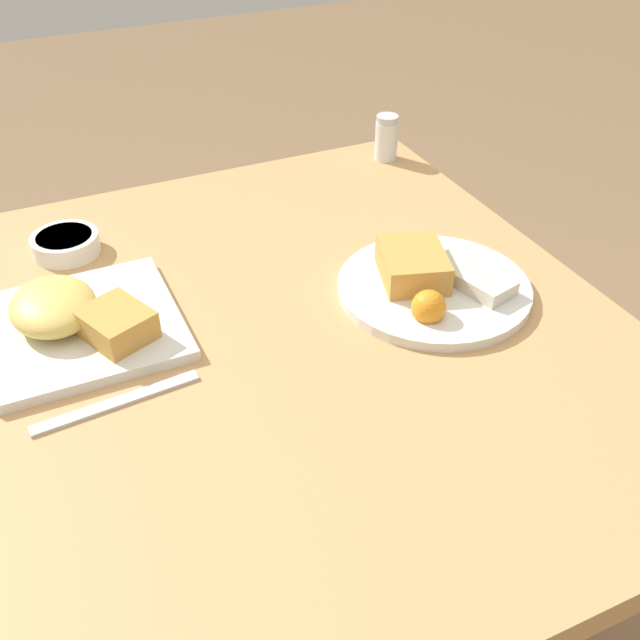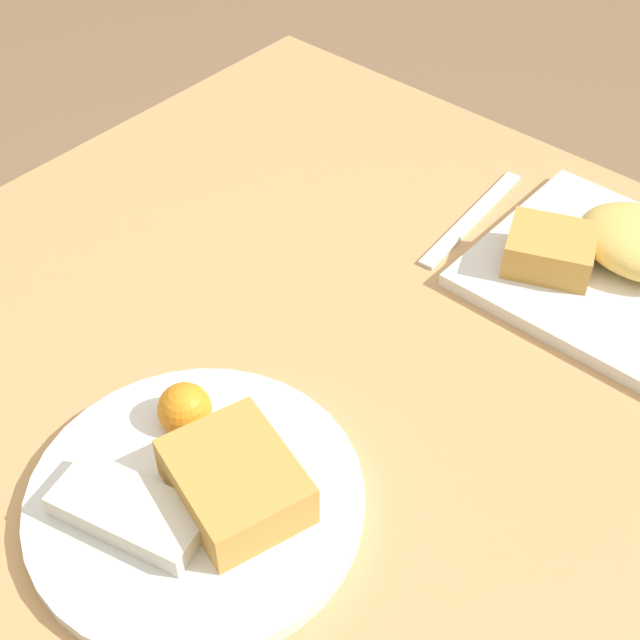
{
  "view_description": "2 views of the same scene",
  "coord_description": "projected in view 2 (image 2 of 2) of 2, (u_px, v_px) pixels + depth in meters",
  "views": [
    {
      "loc": [
        0.69,
        -0.28,
        1.27
      ],
      "look_at": [
        0.03,
        0.02,
        0.73
      ],
      "focal_mm": 42.0,
      "sensor_mm": 36.0,
      "label": 1
    },
    {
      "loc": [
        -0.32,
        0.43,
        1.28
      ],
      "look_at": [
        0.04,
        0.02,
        0.75
      ],
      "focal_mm": 50.0,
      "sensor_mm": 36.0,
      "label": 2
    }
  ],
  "objects": [
    {
      "name": "plate_oval_far",
      "position": [
        199.0,
        491.0,
        0.67
      ],
      "size": [
        0.26,
        0.26,
        0.05
      ],
      "color": "white",
      "rests_on": "dining_table"
    },
    {
      "name": "plate_square_near",
      "position": [
        612.0,
        258.0,
        0.85
      ],
      "size": [
        0.23,
        0.23,
        0.06
      ],
      "color": "white",
      "rests_on": "dining_table"
    },
    {
      "name": "butter_knife",
      "position": [
        472.0,
        218.0,
        0.93
      ],
      "size": [
        0.03,
        0.19,
        0.0
      ],
      "rotation": [
        0.0,
        0.0,
        1.66
      ],
      "color": "silver",
      "rests_on": "dining_table"
    },
    {
      "name": "dining_table",
      "position": [
        365.0,
        424.0,
        0.85
      ],
      "size": [
        0.94,
        0.81,
        0.7
      ],
      "color": "tan",
      "rests_on": "ground_plane"
    }
  ]
}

